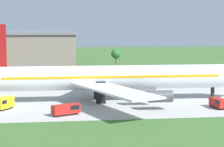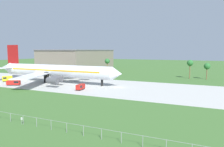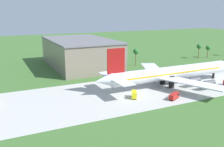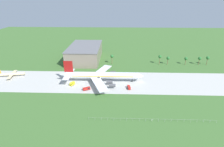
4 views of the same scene
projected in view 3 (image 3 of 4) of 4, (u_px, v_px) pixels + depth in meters
name	position (u px, v px, depth m)	size (l,w,h in m)	color
ground_plane	(224.00, 77.00, 135.66)	(600.00, 600.00, 0.00)	#3D662D
taxiway_strip	(224.00, 77.00, 135.65)	(320.00, 44.00, 0.02)	#B2B2AD
jet_airliner	(171.00, 73.00, 118.56)	(77.39, 58.09, 19.78)	silver
fuel_truck	(174.00, 96.00, 101.15)	(6.42, 4.51, 2.37)	black
catering_van	(134.00, 95.00, 102.00)	(4.14, 5.13, 2.87)	black
terminal_building	(80.00, 53.00, 160.10)	(36.72, 61.20, 17.42)	slate
palm_tree_row	(212.00, 47.00, 190.82)	(111.78, 3.60, 11.12)	brown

